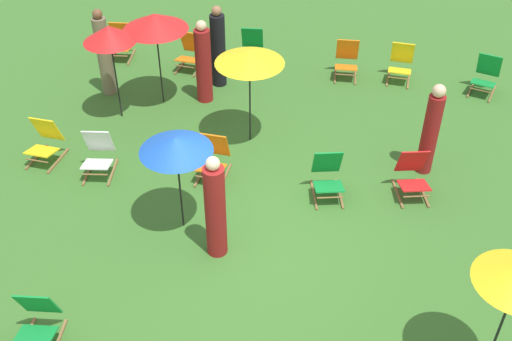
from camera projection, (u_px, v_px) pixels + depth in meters
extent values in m
plane|color=#386B28|center=(241.00, 242.00, 9.72)|extent=(40.00, 40.00, 0.00)
cube|color=olive|center=(37.00, 157.00, 11.42)|extent=(0.08, 0.76, 0.04)
cube|color=olive|center=(58.00, 161.00, 11.33)|extent=(0.08, 0.76, 0.04)
cube|color=yellow|center=(42.00, 151.00, 11.14)|extent=(0.51, 0.46, 0.13)
cube|color=yellow|center=(47.00, 129.00, 11.20)|extent=(0.49, 0.28, 0.57)
cylinder|color=olive|center=(37.00, 161.00, 11.03)|extent=(0.44, 0.06, 0.03)
cube|color=olive|center=(113.00, 57.00, 14.46)|extent=(0.14, 0.76, 0.04)
cube|color=olive|center=(132.00, 57.00, 14.44)|extent=(0.14, 0.76, 0.04)
cube|color=orange|center=(120.00, 49.00, 14.22)|extent=(0.53, 0.49, 0.13)
cube|color=orange|center=(121.00, 32.00, 14.28)|extent=(0.51, 0.31, 0.57)
cylinder|color=olive|center=(118.00, 56.00, 14.11)|extent=(0.44, 0.09, 0.03)
cube|color=olive|center=(314.00, 195.00, 10.59)|extent=(0.23, 0.74, 0.04)
cube|color=olive|center=(339.00, 194.00, 10.61)|extent=(0.23, 0.74, 0.04)
cube|color=#148C38|center=(329.00, 187.00, 10.36)|extent=(0.57, 0.54, 0.13)
cube|color=#148C38|center=(327.00, 162.00, 10.42)|extent=(0.53, 0.36, 0.57)
cylinder|color=olive|center=(330.00, 198.00, 10.25)|extent=(0.43, 0.14, 0.03)
cube|color=olive|center=(335.00, 75.00, 13.80)|extent=(0.09, 0.76, 0.04)
cube|color=olive|center=(355.00, 76.00, 13.76)|extent=(0.09, 0.76, 0.04)
cube|color=orange|center=(346.00, 67.00, 13.54)|extent=(0.51, 0.47, 0.13)
cube|color=orange|center=(347.00, 49.00, 13.60)|extent=(0.50, 0.28, 0.57)
cylinder|color=olive|center=(346.00, 75.00, 13.43)|extent=(0.44, 0.06, 0.03)
cube|color=olive|center=(397.00, 194.00, 10.61)|extent=(0.23, 0.74, 0.04)
cube|color=olive|center=(423.00, 193.00, 10.63)|extent=(0.23, 0.74, 0.04)
cube|color=red|center=(414.00, 185.00, 10.38)|extent=(0.57, 0.54, 0.13)
cube|color=red|center=(412.00, 161.00, 10.45)|extent=(0.53, 0.36, 0.57)
cylinder|color=olive|center=(416.00, 196.00, 10.27)|extent=(0.43, 0.14, 0.03)
cube|color=olive|center=(88.00, 172.00, 11.08)|extent=(0.16, 0.76, 0.04)
cube|color=olive|center=(113.00, 172.00, 11.07)|extent=(0.16, 0.76, 0.04)
cube|color=white|center=(97.00, 164.00, 10.84)|extent=(0.54, 0.50, 0.13)
cube|color=white|center=(99.00, 141.00, 10.90)|extent=(0.51, 0.32, 0.57)
cylinder|color=olive|center=(95.00, 174.00, 10.73)|extent=(0.44, 0.10, 0.03)
cube|color=olive|center=(201.00, 174.00, 11.04)|extent=(0.07, 0.76, 0.04)
cube|color=olive|center=(225.00, 177.00, 10.95)|extent=(0.07, 0.76, 0.04)
cube|color=orange|center=(211.00, 168.00, 10.76)|extent=(0.50, 0.45, 0.13)
cube|color=orange|center=(215.00, 145.00, 10.82)|extent=(0.49, 0.27, 0.57)
cylinder|color=olive|center=(207.00, 178.00, 10.65)|extent=(0.44, 0.05, 0.03)
cube|color=olive|center=(25.00, 341.00, 8.24)|extent=(0.14, 0.76, 0.04)
cube|color=#148C38|center=(34.00, 337.00, 7.99)|extent=(0.53, 0.49, 0.13)
cube|color=#148C38|center=(38.00, 304.00, 8.05)|extent=(0.51, 0.31, 0.57)
cube|color=olive|center=(242.00, 63.00, 14.24)|extent=(0.12, 0.76, 0.04)
cube|color=olive|center=(261.00, 63.00, 14.21)|extent=(0.12, 0.76, 0.04)
cube|color=#148C38|center=(251.00, 55.00, 13.99)|extent=(0.52, 0.48, 0.13)
cube|color=#148C38|center=(252.00, 38.00, 14.05)|extent=(0.50, 0.30, 0.57)
cylinder|color=olive|center=(250.00, 62.00, 13.88)|extent=(0.44, 0.07, 0.03)
cube|color=olive|center=(388.00, 78.00, 13.70)|extent=(0.08, 0.76, 0.04)
cube|color=olive|center=(408.00, 80.00, 13.62)|extent=(0.08, 0.76, 0.04)
cube|color=yellow|center=(400.00, 71.00, 13.43)|extent=(0.50, 0.46, 0.13)
cube|color=yellow|center=(403.00, 53.00, 13.48)|extent=(0.49, 0.27, 0.57)
cylinder|color=olive|center=(398.00, 78.00, 13.32)|extent=(0.44, 0.05, 0.03)
cube|color=olive|center=(471.00, 89.00, 13.32)|extent=(0.25, 0.74, 0.04)
cube|color=olive|center=(492.00, 94.00, 13.16)|extent=(0.25, 0.74, 0.04)
cube|color=#148C38|center=(483.00, 83.00, 13.02)|extent=(0.58, 0.55, 0.13)
cube|color=#148C38|center=(489.00, 65.00, 13.05)|extent=(0.53, 0.37, 0.57)
cylinder|color=olive|center=(480.00, 90.00, 12.92)|extent=(0.43, 0.15, 0.03)
cube|color=olive|center=(181.00, 66.00, 14.10)|extent=(0.09, 0.76, 0.04)
cube|color=olive|center=(199.00, 69.00, 14.01)|extent=(0.09, 0.76, 0.04)
cube|color=orange|center=(188.00, 60.00, 13.83)|extent=(0.51, 0.47, 0.13)
cube|color=orange|center=(192.00, 42.00, 13.88)|extent=(0.50, 0.28, 0.57)
cylinder|color=olive|center=(185.00, 67.00, 13.72)|extent=(0.44, 0.06, 0.03)
cylinder|color=black|center=(115.00, 74.00, 11.93)|extent=(0.03, 0.03, 1.93)
cone|color=red|center=(109.00, 34.00, 11.41)|extent=(1.00, 1.00, 0.31)
cylinder|color=black|center=(159.00, 61.00, 12.35)|extent=(0.03, 0.03, 1.92)
cone|color=red|center=(155.00, 21.00, 11.84)|extent=(1.27, 1.27, 0.32)
cylinder|color=black|center=(501.00, 324.00, 7.28)|extent=(0.03, 0.03, 1.95)
cylinder|color=black|center=(180.00, 184.00, 9.49)|extent=(0.03, 0.03, 1.71)
cone|color=#194CB2|center=(176.00, 144.00, 9.02)|extent=(1.10, 1.10, 0.24)
cylinder|color=black|center=(250.00, 98.00, 11.32)|extent=(0.03, 0.03, 1.85)
cone|color=yellow|center=(250.00, 57.00, 10.80)|extent=(1.24, 1.24, 0.24)
cylinder|color=maroon|center=(430.00, 135.00, 10.68)|extent=(0.40, 0.40, 1.53)
sphere|color=beige|center=(439.00, 91.00, 10.14)|extent=(0.23, 0.23, 0.23)
cylinder|color=maroon|center=(215.00, 212.00, 9.08)|extent=(0.41, 0.41, 1.60)
sphere|color=beige|center=(213.00, 164.00, 8.52)|extent=(0.20, 0.20, 0.20)
cylinder|color=maroon|center=(204.00, 66.00, 12.54)|extent=(0.46, 0.46, 1.57)
sphere|color=beige|center=(201.00, 26.00, 12.00)|extent=(0.21, 0.21, 0.21)
cylinder|color=black|center=(218.00, 51.00, 13.04)|extent=(0.38, 0.38, 1.58)
sphere|color=#936647|center=(217.00, 11.00, 12.49)|extent=(0.21, 0.21, 0.21)
cylinder|color=#72664C|center=(104.00, 57.00, 12.74)|extent=(0.39, 0.39, 1.68)
sphere|color=brown|center=(97.00, 14.00, 12.16)|extent=(0.20, 0.20, 0.20)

